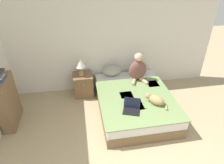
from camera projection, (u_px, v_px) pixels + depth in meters
wall_back at (105, 41)px, 4.76m from camera, size 5.53×0.05×2.55m
bed at (134, 102)px, 4.47m from camera, size 1.58×2.07×0.44m
pillow_near at (112, 70)px, 4.96m from camera, size 0.49×0.26×0.27m
pillow_far at (139, 68)px, 5.06m from camera, size 0.49×0.26×0.27m
person_sitting at (138, 69)px, 4.72m from camera, size 0.42×0.41×0.68m
cat_tabby at (156, 100)px, 4.00m from camera, size 0.38×0.43×0.19m
laptop_open at (132, 108)px, 3.84m from camera, size 0.39×0.36×0.23m
nightstand at (83, 85)px, 4.95m from camera, size 0.46×0.47×0.56m
table_lamp at (80, 63)px, 4.63m from camera, size 0.24×0.24×0.45m
bookshelf at (7, 102)px, 3.95m from camera, size 0.23×0.71×1.05m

